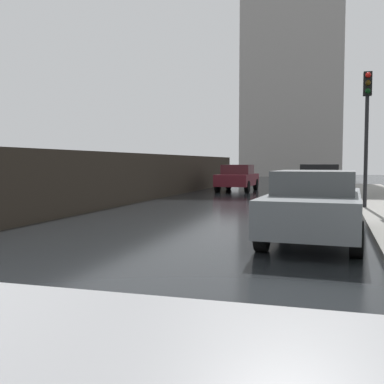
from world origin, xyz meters
TOP-DOWN VIEW (x-y plane):
  - car_grey_near_kerb at (2.86, 6.37)m, footprint 1.95×4.64m
  - car_black_far_ahead at (2.57, 16.71)m, footprint 2.00×4.44m
  - car_maroon_behind_camera at (-1.95, 21.97)m, footprint 1.84×4.05m
  - traffic_light at (4.18, 12.58)m, footprint 0.26×0.39m
  - distant_tower at (-1.98, 53.51)m, footprint 11.96×10.95m

SIDE VIEW (x-z plane):
  - car_grey_near_kerb at x=2.86m, z-range 0.02..1.45m
  - car_maroon_behind_camera at x=-1.95m, z-range 0.01..1.48m
  - car_black_far_ahead at x=2.57m, z-range 0.04..1.56m
  - traffic_light at x=4.18m, z-range 0.98..5.32m
  - distant_tower at x=-1.98m, z-range -1.68..35.82m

